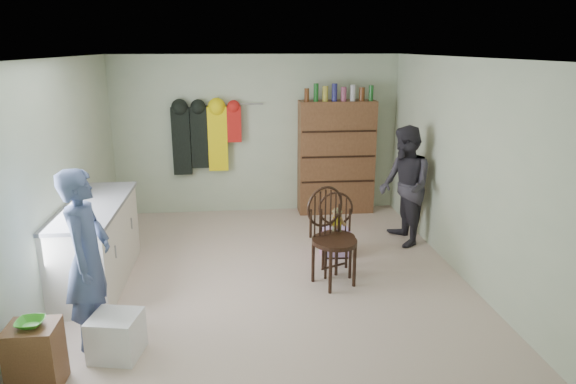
{
  "coord_description": "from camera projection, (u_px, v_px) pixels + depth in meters",
  "views": [
    {
      "loc": [
        -0.37,
        -5.61,
        2.62
      ],
      "look_at": [
        0.25,
        0.2,
        0.95
      ],
      "focal_mm": 32.0,
      "sensor_mm": 36.0,
      "label": 1
    }
  ],
  "objects": [
    {
      "name": "person_right",
      "position": [
        405.0,
        186.0,
        6.86
      ],
      "size": [
        0.64,
        0.81,
        1.62
      ],
      "primitive_type": "imported",
      "rotation": [
        0.0,
        0.0,
        -1.53
      ],
      "color": "#2D2B33",
      "rests_on": "ground"
    },
    {
      "name": "coat_rack",
      "position": [
        204.0,
        137.0,
        7.97
      ],
      "size": [
        1.42,
        0.12,
        1.09
      ],
      "color": "#99999E",
      "rests_on": "ground"
    },
    {
      "name": "striped_bag",
      "position": [
        335.0,
        242.0,
        6.6
      ],
      "size": [
        0.36,
        0.29,
        0.37
      ],
      "primitive_type": "cube",
      "rotation": [
        0.0,
        0.0,
        0.04
      ],
      "color": "pink",
      "rests_on": "ground"
    },
    {
      "name": "chair_far",
      "position": [
        331.0,
        233.0,
        5.75
      ],
      "size": [
        0.66,
        0.66,
        1.11
      ],
      "rotation": [
        0.0,
        0.0,
        0.43
      ],
      "color": "black",
      "rests_on": "ground"
    },
    {
      "name": "ground_plane",
      "position": [
        269.0,
        274.0,
        6.13
      ],
      "size": [
        5.0,
        5.0,
        0.0
      ],
      "primitive_type": "plane",
      "color": "beige",
      "rests_on": "ground"
    },
    {
      "name": "plastic_tub",
      "position": [
        116.0,
        336.0,
        4.46
      ],
      "size": [
        0.47,
        0.46,
        0.38
      ],
      "primitive_type": "cube",
      "rotation": [
        0.0,
        0.0,
        -0.21
      ],
      "color": "white",
      "rests_on": "ground"
    },
    {
      "name": "counter",
      "position": [
        97.0,
        243.0,
        5.8
      ],
      "size": [
        0.64,
        1.86,
        0.94
      ],
      "color": "silver",
      "rests_on": "ground"
    },
    {
      "name": "bowl",
      "position": [
        30.0,
        323.0,
        3.94
      ],
      "size": [
        0.21,
        0.21,
        0.05
      ],
      "primitive_type": "imported",
      "color": "green",
      "rests_on": "stool"
    },
    {
      "name": "room_walls",
      "position": [
        265.0,
        135.0,
        6.2
      ],
      "size": [
        5.0,
        5.0,
        5.0
      ],
      "color": "beige",
      "rests_on": "ground"
    },
    {
      "name": "dresser",
      "position": [
        336.0,
        156.0,
        8.2
      ],
      "size": [
        1.2,
        0.39,
        2.07
      ],
      "color": "brown",
      "rests_on": "ground"
    },
    {
      "name": "stool",
      "position": [
        35.0,
        357.0,
        4.02
      ],
      "size": [
        0.38,
        0.33,
        0.54
      ],
      "primitive_type": "cube",
      "color": "brown",
      "rests_on": "ground"
    },
    {
      "name": "chair_front",
      "position": [
        336.0,
        229.0,
        6.04
      ],
      "size": [
        0.46,
        0.46,
        0.96
      ],
      "rotation": [
        0.0,
        0.0,
        -0.07
      ],
      "color": "black",
      "rests_on": "ground"
    },
    {
      "name": "person_left",
      "position": [
        88.0,
        258.0,
        4.52
      ],
      "size": [
        0.42,
        0.62,
        1.63
      ],
      "primitive_type": "imported",
      "rotation": [
        0.0,
        0.0,
        1.51
      ],
      "color": "#425179",
      "rests_on": "ground"
    }
  ]
}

